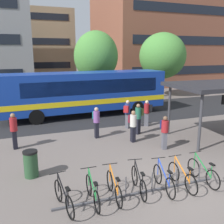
{
  "coord_description": "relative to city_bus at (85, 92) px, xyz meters",
  "views": [
    {
      "loc": [
        -4.98,
        -6.87,
        4.59
      ],
      "look_at": [
        -0.46,
        4.94,
        1.61
      ],
      "focal_mm": 40.59,
      "sensor_mm": 36.0,
      "label": 1
    }
  ],
  "objects": [
    {
      "name": "ground",
      "position": [
        0.25,
        -11.09,
        -1.78
      ],
      "size": [
        200.0,
        200.0,
        0.0
      ],
      "primitive_type": "plane",
      "color": "#6B605B"
    },
    {
      "name": "building_centre_block",
      "position": [
        -3.22,
        34.53,
        4.29
      ],
      "size": [
        18.32,
        12.95,
        12.13
      ],
      "color": "tan",
      "rests_on": "ground"
    },
    {
      "name": "commuter_maroon_pack_1",
      "position": [
        0.82,
        -6.52,
        -0.8
      ],
      "size": [
        0.35,
        0.53,
        1.69
      ],
      "rotation": [
        0.0,
        0.0,
        4.73
      ],
      "color": "black",
      "rests_on": "ground"
    },
    {
      "name": "bus_lane_asphalt",
      "position": [
        0.25,
        0.0,
        -1.77
      ],
      "size": [
        80.0,
        7.2,
        0.01
      ],
      "primitive_type": "cube",
      "color": "#232326",
      "rests_on": "ground"
    },
    {
      "name": "building_right_wing",
      "position": [
        18.33,
        17.23,
        9.75
      ],
      "size": [
        21.65,
        13.58,
        23.06
      ],
      "color": "brown",
      "rests_on": "ground"
    },
    {
      "name": "commuter_grey_pack_4",
      "position": [
        -4.98,
        -5.37,
        -0.74
      ],
      "size": [
        0.38,
        0.55,
        1.79
      ],
      "rotation": [
        0.0,
        0.0,
        4.84
      ],
      "color": "black",
      "rests_on": "ground"
    },
    {
      "name": "commuter_red_pack_6",
      "position": [
        1.56,
        -4.19,
        -0.75
      ],
      "size": [
        0.59,
        0.59,
        1.77
      ],
      "rotation": [
        0.0,
        0.0,
        0.79
      ],
      "color": "#565660",
      "rests_on": "ground"
    },
    {
      "name": "parked_bicycle_blue_4",
      "position": [
        -0.3,
        -11.3,
        -1.39
      ],
      "size": [
        0.52,
        1.72,
        0.99
      ],
      "rotation": [
        0.0,
        0.0,
        1.44
      ],
      "color": "black",
      "rests_on": "ground"
    },
    {
      "name": "commuter_black_pack_2",
      "position": [
        2.93,
        -4.2,
        -0.81
      ],
      "size": [
        0.61,
        0.54,
        1.67
      ],
      "rotation": [
        0.0,
        0.0,
        2.57
      ],
      "color": "#565660",
      "rests_on": "ground"
    },
    {
      "name": "parked_bicycle_green_1",
      "position": [
        -2.77,
        -11.17,
        -1.39
      ],
      "size": [
        0.52,
        1.72,
        0.99
      ],
      "rotation": [
        0.0,
        0.0,
        1.53
      ],
      "color": "black",
      "rests_on": "ground"
    },
    {
      "name": "commuter_teal_pack_3",
      "position": [
        -0.76,
        -5.21,
        -0.78
      ],
      "size": [
        0.35,
        0.53,
        1.73
      ],
      "rotation": [
        0.0,
        0.0,
        4.69
      ],
      "color": "black",
      "rests_on": "ground"
    },
    {
      "name": "street_tree_2",
      "position": [
        9.78,
        5.26,
        2.48
      ],
      "size": [
        4.81,
        4.81,
        6.63
      ],
      "color": "brown",
      "rests_on": "ground"
    },
    {
      "name": "commuter_olive_pack_5",
      "position": [
        1.69,
        -5.44,
        -0.75
      ],
      "size": [
        0.6,
        0.51,
        1.77
      ],
      "rotation": [
        0.0,
        0.0,
        3.6
      ],
      "color": "black",
      "rests_on": "ground"
    },
    {
      "name": "parked_bicycle_orange_2",
      "position": [
        -2.05,
        -11.15,
        -1.39
      ],
      "size": [
        0.52,
        1.72,
        0.99
      ],
      "rotation": [
        0.0,
        0.0,
        1.49
      ],
      "color": "black",
      "rests_on": "ground"
    },
    {
      "name": "street_tree_1",
      "position": [
        2.45,
        4.93,
        2.48
      ],
      "size": [
        4.07,
        4.07,
        6.56
      ],
      "color": "brown",
      "rests_on": "ground"
    },
    {
      "name": "parked_bicycle_orange_5",
      "position": [
        0.42,
        -11.34,
        -1.39
      ],
      "size": [
        0.52,
        1.72,
        0.99
      ],
      "rotation": [
        0.0,
        0.0,
        1.55
      ],
      "color": "black",
      "rests_on": "ground"
    },
    {
      "name": "parked_bicycle_black_3",
      "position": [
        -1.15,
        -11.11,
        -1.39
      ],
      "size": [
        0.52,
        1.7,
        0.99
      ],
      "rotation": [
        0.0,
        0.0,
        1.39
      ],
      "color": "black",
      "rests_on": "ground"
    },
    {
      "name": "parked_bicycle_green_6",
      "position": [
        1.32,
        -11.33,
        -1.39
      ],
      "size": [
        0.52,
        1.72,
        0.99
      ],
      "rotation": [
        0.0,
        0.0,
        1.56
      ],
      "color": "black",
      "rests_on": "ground"
    },
    {
      "name": "commuter_navy_pack_0",
      "position": [
        1.81,
        -7.97,
        -0.82
      ],
      "size": [
        0.43,
        0.58,
        1.65
      ],
      "rotation": [
        0.0,
        0.0,
        4.47
      ],
      "color": "#565660",
      "rests_on": "ground"
    },
    {
      "name": "bike_rack",
      "position": [
        -1.17,
        -11.2,
        -1.68
      ],
      "size": [
        5.75,
        0.23,
        0.7
      ],
      "rotation": [
        0.0,
        0.0,
        -0.03
      ],
      "color": "#47474C",
      "rests_on": "ground"
    },
    {
      "name": "city_bus",
      "position": [
        0.0,
        0.0,
        0.0
      ],
      "size": [
        12.1,
        2.98,
        3.2
      ],
      "rotation": [
        0.0,
        0.0,
        3.18
      ],
      "color": "#14389E",
      "rests_on": "ground"
    },
    {
      "name": "parked_bicycle_black_0",
      "position": [
        -3.66,
        -11.16,
        -1.39
      ],
      "size": [
        0.52,
        1.71,
        0.99
      ],
      "rotation": [
        0.0,
        0.0,
        1.73
      ],
      "color": "black",
      "rests_on": "ground"
    },
    {
      "name": "trash_bin",
      "position": [
        -4.43,
        -8.65,
        -1.26
      ],
      "size": [
        0.55,
        0.55,
        1.03
      ],
      "color": "#284C2D",
      "rests_on": "ground"
    }
  ]
}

